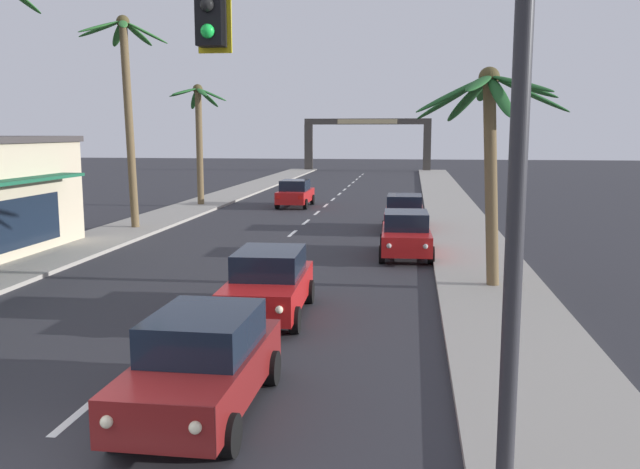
{
  "coord_description": "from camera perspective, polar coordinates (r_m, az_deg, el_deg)",
  "views": [
    {
      "loc": [
        5.4,
        -7.87,
        4.62
      ],
      "look_at": [
        3.25,
        8.0,
        2.2
      ],
      "focal_mm": 38.15,
      "sensor_mm": 36.0,
      "label": 1
    }
  ],
  "objects": [
    {
      "name": "sedan_third_in_queue",
      "position": [
        17.21,
        -4.31,
        -4.07
      ],
      "size": [
        2.06,
        4.49,
        1.68
      ],
      "color": "red",
      "rests_on": "ground"
    },
    {
      "name": "town_gateway_arch",
      "position": [
        82.29,
        3.99,
        8.2
      ],
      "size": [
        15.12,
        0.9,
        6.22
      ],
      "color": "#423D38",
      "rests_on": "ground"
    },
    {
      "name": "palm_left_third",
      "position": [
        33.45,
        -15.95,
        11.82
      ],
      "size": [
        4.19,
        4.13,
        9.92
      ],
      "color": "brown",
      "rests_on": "ground"
    },
    {
      "name": "sidewalk_right",
      "position": [
        28.34,
        12.46,
        -0.85
      ],
      "size": [
        3.2,
        110.0,
        0.14
      ],
      "primitive_type": "cube",
      "color": "#9E998E",
      "rests_on": "ground"
    },
    {
      "name": "palm_right_second",
      "position": [
        20.29,
        14.08,
        8.96
      ],
      "size": [
        4.46,
        4.79,
        6.46
      ],
      "color": "brown",
      "rests_on": "ground"
    },
    {
      "name": "traffic_signal_mast",
      "position": [
        8.51,
        -7.57,
        13.39
      ],
      "size": [
        11.13,
        0.41,
        7.41
      ],
      "color": "#2D2D33",
      "rests_on": "ground"
    },
    {
      "name": "sidewalk_left",
      "position": [
        31.17,
        -17.45,
        -0.2
      ],
      "size": [
        3.2,
        110.0,
        0.14
      ],
      "primitive_type": "cube",
      "color": "#9E998E",
      "rests_on": "ground"
    },
    {
      "name": "sedan_parked_nearest_kerb",
      "position": [
        25.56,
        7.22,
        0.05
      ],
      "size": [
        2.05,
        4.49,
        1.68
      ],
      "color": "red",
      "rests_on": "ground"
    },
    {
      "name": "palm_left_farthest",
      "position": [
        43.15,
        -10.14,
        9.08
      ],
      "size": [
        4.08,
        3.72,
        7.53
      ],
      "color": "brown",
      "rests_on": "ground"
    },
    {
      "name": "sedan_parked_mid_kerb",
      "position": [
        32.38,
        7.08,
        1.85
      ],
      "size": [
        1.96,
        4.46,
        1.68
      ],
      "color": "maroon",
      "rests_on": "ground"
    },
    {
      "name": "sedan_oncoming_far",
      "position": [
        42.4,
        -2.09,
        3.49
      ],
      "size": [
        1.97,
        4.46,
        1.68
      ],
      "color": "red",
      "rests_on": "ground"
    },
    {
      "name": "lane_markings",
      "position": [
        28.25,
        -2.51,
        -0.82
      ],
      "size": [
        4.28,
        87.2,
        0.01
      ],
      "color": "silver",
      "rests_on": "ground"
    },
    {
      "name": "sedan_lead_at_stop_bar",
      "position": [
        11.55,
        -9.83,
        -10.56
      ],
      "size": [
        1.98,
        4.46,
        1.68
      ],
      "color": "maroon",
      "rests_on": "ground"
    }
  ]
}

